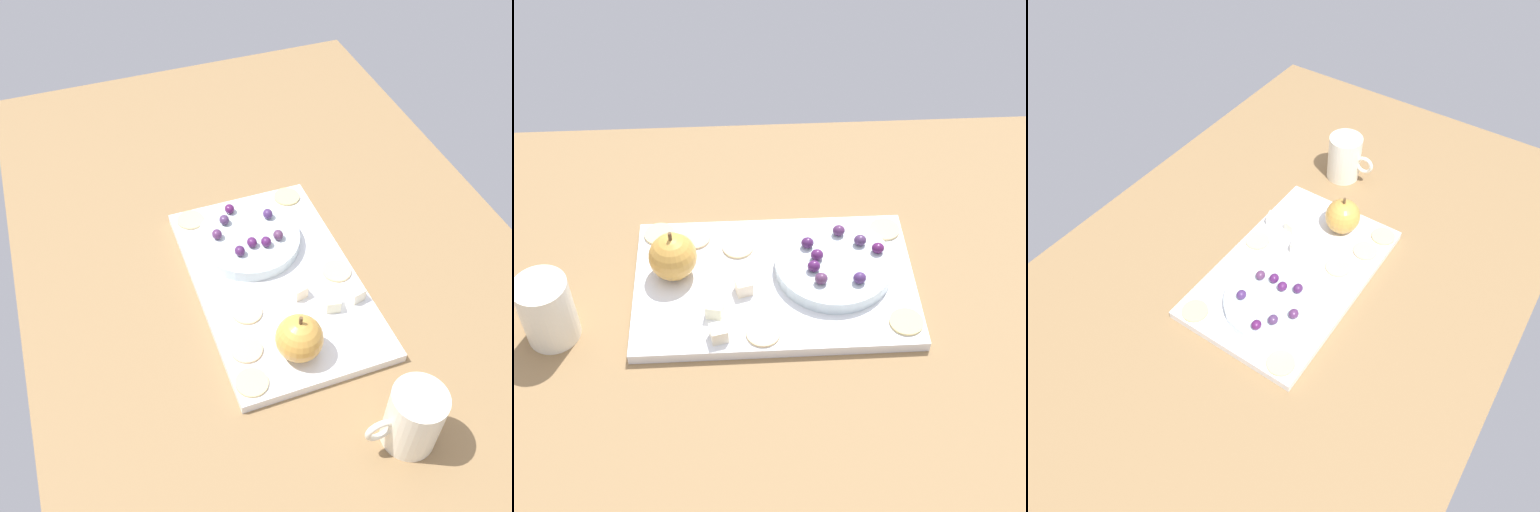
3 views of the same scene
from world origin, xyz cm
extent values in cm
cube|color=olive|center=(0.00, 0.00, 2.19)|extent=(134.91, 82.48, 4.37)
cube|color=white|center=(2.46, -2.00, 5.18)|extent=(39.66, 24.74, 1.63)
cylinder|color=silver|center=(-6.05, -3.47, 7.03)|extent=(16.79, 16.79, 2.06)
sphere|color=gold|center=(16.63, -4.00, 9.39)|extent=(6.79, 6.79, 6.79)
cylinder|color=brown|center=(16.63, -4.00, 13.39)|extent=(0.50, 0.50, 1.20)
cube|color=#F9E4C2|center=(6.88, -0.35, 7.09)|extent=(2.67, 2.67, 2.19)
cube|color=#F1E7C9|center=(10.38, 8.01, 7.09)|extent=(2.62, 2.62, 2.19)
cube|color=#F1EEC9|center=(10.91, 3.84, 7.09)|extent=(2.57, 2.57, 2.19)
cylinder|color=beige|center=(7.50, -8.53, 6.20)|extent=(4.59, 4.59, 0.40)
cylinder|color=#E2C18A|center=(4.54, 7.60, 6.20)|extent=(4.59, 4.59, 0.40)
cylinder|color=#DAB88C|center=(13.88, -10.79, 6.20)|extent=(4.59, 4.59, 0.40)
cylinder|color=#D9C17C|center=(-14.74, 6.74, 6.20)|extent=(4.59, 4.59, 0.40)
cylinder|color=#E0C384|center=(19.21, -11.89, 6.20)|extent=(4.59, 4.59, 0.40)
cylinder|color=#D2B982|center=(-14.72, -11.09, 6.20)|extent=(4.59, 4.59, 0.40)
ellipsoid|color=#471F51|center=(-2.47, -6.24, 8.87)|extent=(1.81, 1.63, 1.62)
ellipsoid|color=#4A2E58|center=(-10.10, -6.38, 8.85)|extent=(1.81, 1.63, 1.60)
ellipsoid|color=#522956|center=(-7.26, -8.53, 8.86)|extent=(1.81, 1.63, 1.60)
ellipsoid|color=#4F194F|center=(-12.42, -4.71, 8.82)|extent=(1.81, 1.63, 1.52)
ellipsoid|color=#4C1C54|center=(-2.96, -1.62, 8.89)|extent=(1.81, 1.63, 1.66)
ellipsoid|color=#462960|center=(-9.00, 0.92, 8.89)|extent=(1.81, 1.63, 1.66)
ellipsoid|color=#563055|center=(-3.74, 0.75, 8.88)|extent=(1.81, 1.63, 1.65)
ellipsoid|color=#4F1D54|center=(-3.62, -3.80, 8.86)|extent=(1.81, 1.63, 1.61)
cylinder|color=white|center=(32.63, 4.80, 9.35)|extent=(7.06, 7.06, 9.95)
torus|color=white|center=(32.72, 0.07, 9.35)|extent=(0.88, 4.01, 4.00)
camera|label=1|loc=(61.63, -26.52, 79.10)|focal=43.22mm
camera|label=2|loc=(6.79, 65.90, 81.76)|focal=50.40mm
camera|label=3|loc=(-47.44, -33.98, 77.58)|focal=35.56mm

